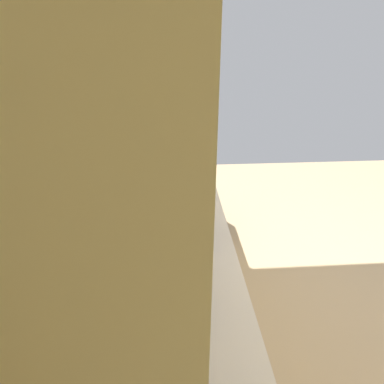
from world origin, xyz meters
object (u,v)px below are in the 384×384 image
at_px(microwave, 168,211).
at_px(bowl, 178,190).
at_px(oven_range, 174,184).
at_px(kettle, 186,294).

distance_m(microwave, bowl, 0.50).
height_order(oven_range, microwave, microwave).
distance_m(oven_range, kettle, 2.15).
bearing_deg(bowl, kettle, 180.00).
relative_size(oven_range, kettle, 5.29).
bearing_deg(oven_range, microwave, 178.54).
xyz_separation_m(oven_range, bowl, (-1.10, -0.02, 0.48)).
distance_m(oven_range, bowl, 1.20).
bearing_deg(bowl, microwave, 172.38).
height_order(oven_range, bowl, oven_range).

